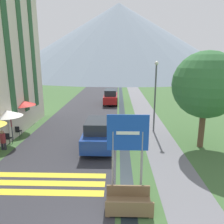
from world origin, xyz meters
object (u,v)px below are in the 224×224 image
(parked_car_far, at_px, (111,97))
(cafe_chair_far_right, at_px, (17,131))
(footbridge, at_px, (129,203))
(tree_by_path, at_px, (206,85))
(road_sign, at_px, (128,141))
(cafe_umbrella_rear_red, at_px, (21,103))
(cafe_chair_middle, at_px, (7,138))
(person_seated_far, at_px, (3,139))
(cafe_umbrella_middle_white, at_px, (7,113))
(streetlamp, at_px, (155,91))
(person_standing_terrace, at_px, (10,126))
(parked_car_near, at_px, (99,133))

(parked_car_far, height_order, cafe_chair_far_right, parked_car_far)
(footbridge, height_order, tree_by_path, tree_by_path)
(road_sign, height_order, cafe_umbrella_rear_red, road_sign)
(cafe_chair_middle, bearing_deg, person_seated_far, -79.97)
(footbridge, height_order, cafe_chair_middle, cafe_chair_middle)
(parked_car_far, relative_size, cafe_umbrella_middle_white, 2.02)
(road_sign, bearing_deg, cafe_chair_far_right, 141.05)
(streetlamp, bearing_deg, road_sign, -106.85)
(streetlamp, xyz_separation_m, tree_by_path, (2.50, -2.98, 0.81))
(road_sign, relative_size, parked_car_far, 0.73)
(cafe_umbrella_middle_white, relative_size, person_standing_terrace, 1.28)
(cafe_chair_middle, bearing_deg, cafe_chair_far_right, 90.86)
(cafe_chair_middle, xyz_separation_m, streetlamp, (9.91, 3.12, 2.62))
(streetlamp, relative_size, tree_by_path, 0.89)
(road_sign, relative_size, tree_by_path, 0.55)
(parked_car_near, relative_size, cafe_umbrella_rear_red, 1.74)
(cafe_chair_far_right, relative_size, person_standing_terrace, 0.48)
(cafe_chair_middle, bearing_deg, parked_car_far, 66.60)
(cafe_chair_middle, xyz_separation_m, cafe_umbrella_middle_white, (-0.01, 0.36, 1.53))
(tree_by_path, bearing_deg, streetlamp, 130.04)
(cafe_chair_middle, relative_size, cafe_umbrella_rear_red, 0.35)
(cafe_chair_far_right, height_order, cafe_umbrella_middle_white, cafe_umbrella_middle_white)
(cafe_chair_middle, distance_m, tree_by_path, 12.88)
(cafe_umbrella_rear_red, bearing_deg, streetlamp, -0.20)
(tree_by_path, bearing_deg, footbridge, -128.33)
(parked_car_near, distance_m, cafe_chair_far_right, 6.17)
(parked_car_far, bearing_deg, cafe_chair_far_right, -116.86)
(parked_car_near, bearing_deg, footbridge, -74.81)
(person_seated_far, bearing_deg, tree_by_path, 4.04)
(road_sign, height_order, person_standing_terrace, road_sign)
(road_sign, bearing_deg, streetlamp, 73.15)
(road_sign, relative_size, footbridge, 1.94)
(parked_car_near, relative_size, parked_car_far, 0.92)
(cafe_umbrella_rear_red, bearing_deg, person_standing_terrace, -87.32)
(person_standing_terrace, bearing_deg, cafe_chair_far_right, 66.90)
(parked_car_near, height_order, cafe_umbrella_middle_white, cafe_umbrella_middle_white)
(parked_car_near, xyz_separation_m, streetlamp, (3.94, 3.21, 2.22))
(person_seated_far, bearing_deg, cafe_umbrella_rear_red, 96.67)
(parked_car_near, relative_size, cafe_umbrella_middle_white, 1.86)
(parked_car_far, bearing_deg, cafe_umbrella_rear_red, -121.84)
(footbridge, xyz_separation_m, cafe_umbrella_middle_white, (-7.58, 6.34, 1.82))
(tree_by_path, bearing_deg, parked_car_near, -177.94)
(tree_by_path, bearing_deg, cafe_chair_far_right, 174.01)
(parked_car_far, xyz_separation_m, cafe_chair_middle, (-6.21, -13.70, -0.40))
(cafe_chair_middle, distance_m, cafe_umbrella_rear_red, 3.59)
(road_sign, height_order, cafe_chair_middle, road_sign)
(road_sign, relative_size, parked_car_near, 0.79)
(cafe_umbrella_rear_red, distance_m, person_seated_far, 4.19)
(cafe_umbrella_rear_red, distance_m, person_standing_terrace, 2.55)
(cafe_umbrella_rear_red, distance_m, streetlamp, 10.29)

